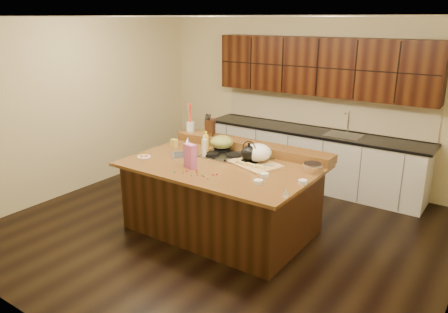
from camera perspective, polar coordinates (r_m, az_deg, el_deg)
The scene contains 34 objects.
room at distance 5.42m, azimuth -0.30°, elevation 3.39°, with size 5.52×5.02×2.72m.
island at distance 5.70m, azimuth -0.29°, elevation -5.26°, with size 2.40×1.60×0.92m.
back_ledge at distance 6.08m, azimuth 3.49°, elevation 1.35°, with size 2.40×0.30×0.12m, color black.
cooktop at distance 5.77m, azimuth 1.41°, elevation 0.01°, with size 0.92×0.52×0.05m.
back_counter at distance 7.27m, azimuth 11.82°, elevation 3.75°, with size 3.70×0.66×2.40m.
kettle at distance 5.48m, azimuth 3.30°, elevation 0.39°, with size 0.22×0.22×0.19m, color black.
green_bowl at distance 6.00m, azimuth -0.29°, elevation 1.89°, with size 0.32×0.32×0.18m, color olive.
laptop at distance 5.87m, azimuth -5.44°, elevation 0.66°, with size 0.38×0.38×0.21m.
oil_bottle at distance 5.88m, azimuth -2.38°, elevation 1.54°, with size 0.07×0.07×0.27m, color yellow.
vinegar_bottle at distance 5.75m, azimuth -2.62°, elevation 1.06°, with size 0.06×0.06×0.25m, color silver.
wooden_tray at distance 5.52m, azimuth 4.32°, elevation 0.18°, with size 0.73×0.63×0.25m.
ramekin_a at distance 4.88m, azimuth 4.51°, elevation -3.32°, with size 0.10×0.10×0.04m, color white.
ramekin_b at distance 5.10m, azimuth 5.28°, elevation -2.42°, with size 0.10×0.10×0.04m, color white.
ramekin_c at distance 4.94m, azimuth 10.25°, elevation -3.29°, with size 0.10×0.10×0.04m, color white.
strainer_bowl at distance 5.33m, azimuth 11.49°, elevation -1.56°, with size 0.24×0.24×0.09m, color #996B3F.
kitchen_timer at distance 4.62m, azimuth 8.11°, elevation -4.55°, with size 0.08×0.08×0.07m, color silver.
pink_bag at distance 5.36m, azimuth -4.45°, elevation 0.05°, with size 0.16×0.09×0.30m, color #BE5995.
candy_plate at distance 5.90m, azimuth -10.42°, elevation -0.00°, with size 0.18×0.18×0.01m, color white.
package_box at distance 6.24m, azimuth -6.52°, elevation 1.70°, with size 0.09×0.06×0.12m, color gold.
utensil_crock at distance 6.65m, azimuth -4.41°, elevation 3.91°, with size 0.12×0.12×0.14m, color white.
knife_block at distance 6.41m, azimuth -1.82°, elevation 3.86°, with size 0.12×0.19×0.23m, color black.
gumdrop_0 at distance 5.13m, azimuth -1.41°, elevation -2.38°, with size 0.02×0.02×0.02m, color red.
gumdrop_1 at distance 5.21m, azimuth -5.32°, elevation -2.12°, with size 0.02×0.02×0.02m, color #198C26.
gumdrop_2 at distance 5.08m, azimuth -2.67°, elevation -2.57°, with size 0.02×0.02×0.02m, color red.
gumdrop_3 at distance 5.12m, azimuth -2.93°, elevation -2.41°, with size 0.02×0.02×0.02m, color #198C26.
gumdrop_4 at distance 5.21m, azimuth -3.63°, elevation -2.09°, with size 0.02×0.02×0.02m, color red.
gumdrop_5 at distance 5.24m, azimuth -6.50°, elevation -2.03°, with size 0.02×0.02×0.02m, color #198C26.
gumdrop_6 at distance 5.12m, azimuth -3.48°, elevation -2.44°, with size 0.02×0.02×0.02m, color red.
gumdrop_7 at distance 5.20m, azimuth -3.49°, elevation -2.11°, with size 0.02×0.02×0.02m, color #198C26.
gumdrop_8 at distance 5.26m, azimuth -4.92°, elevation -1.90°, with size 0.02×0.02×0.02m, color red.
gumdrop_9 at distance 5.11m, azimuth -4.25°, elevation -2.50°, with size 0.02×0.02×0.02m, color #198C26.
gumdrop_10 at distance 5.28m, azimuth -3.61°, elevation -1.80°, with size 0.02×0.02×0.02m, color red.
gumdrop_11 at distance 5.01m, azimuth -2.13°, elevation -2.90°, with size 0.02×0.02×0.02m, color #198C26.
gumdrop_12 at distance 5.13m, azimuth -0.95°, elevation -2.34°, with size 0.02×0.02×0.02m, color red.
Camera 1 is at (3.01, -4.30, 2.69)m, focal length 35.00 mm.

